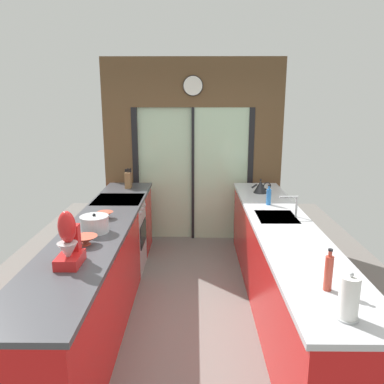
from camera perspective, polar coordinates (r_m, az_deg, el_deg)
ground_plane at (r=4.44m, az=-0.04°, el=-14.98°), size 5.04×7.60×0.02m
back_wall_unit at (r=5.72m, az=0.14°, el=7.73°), size 2.64×0.12×2.70m
left_counter_run at (r=3.92m, az=-13.82°, el=-11.70°), size 0.62×3.80×0.92m
right_counter_run at (r=4.05m, az=13.14°, el=-10.81°), size 0.62×3.80×0.92m
sink_faucet at (r=4.11m, az=14.81°, el=-1.53°), size 0.19×0.02×0.22m
oven_range at (r=4.93m, az=-10.64°, el=-6.28°), size 0.60×0.60×0.92m
mixing_bowl_near at (r=3.38m, az=-15.59°, el=-6.90°), size 0.21×0.21×0.08m
mixing_bowl_far at (r=4.05m, az=-12.78°, el=-3.33°), size 0.17×0.17×0.07m
knife_block at (r=5.36m, az=-9.45°, el=1.82°), size 0.09×0.14×0.28m
stand_mixer at (r=2.98m, az=-17.84°, el=-7.41°), size 0.17×0.27×0.42m
stock_pot at (r=3.65m, az=-14.28°, el=-4.64°), size 0.26×0.26×0.18m
kettle at (r=5.09m, az=10.17°, el=0.78°), size 0.26×0.18×0.19m
soap_bottle_near at (r=2.64m, az=19.65°, el=-11.20°), size 0.05×0.05×0.28m
soap_bottle_far at (r=4.53m, az=11.34°, el=-0.63°), size 0.06×0.06×0.23m
paper_towel_roll at (r=2.36m, az=22.30°, el=-14.41°), size 0.13×0.13×0.28m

